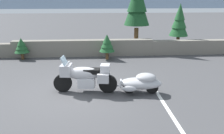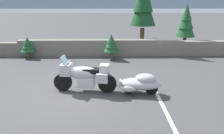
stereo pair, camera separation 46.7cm
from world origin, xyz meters
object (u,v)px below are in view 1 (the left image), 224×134
at_px(car_shaped_trailer, 141,82).
at_px(pine_tree_secondary, 179,21).
at_px(pine_tree_tall, 137,1).
at_px(touring_motorcycle, 85,76).

relative_size(car_shaped_trailer, pine_tree_secondary, 0.76).
xyz_separation_m(car_shaped_trailer, pine_tree_tall, (1.00, 7.02, 2.66)).
distance_m(pine_tree_tall, pine_tree_secondary, 2.90).
bearing_deg(pine_tree_secondary, touring_motorcycle, -131.03).
distance_m(touring_motorcycle, car_shaped_trailer, 2.02).
distance_m(car_shaped_trailer, pine_tree_tall, 7.58).
relative_size(touring_motorcycle, car_shaped_trailer, 1.04).
bearing_deg(car_shaped_trailer, touring_motorcycle, 172.82).
relative_size(touring_motorcycle, pine_tree_secondary, 0.79).
distance_m(touring_motorcycle, pine_tree_tall, 7.80).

